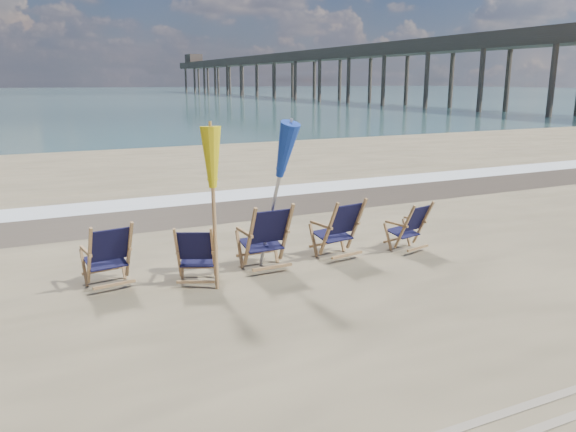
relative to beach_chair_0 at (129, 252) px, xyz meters
name	(u,v)px	position (x,y,z in m)	size (l,w,h in m)	color
ocean	(35,94)	(2.37, 125.37, -0.51)	(400.00, 400.00, 0.00)	#3A5D5F
surf_foam	(185,199)	(2.37, 5.67, -0.50)	(200.00, 1.40, 0.01)	silver
wet_sand_strip	(203,211)	(2.37, 4.17, -0.50)	(200.00, 2.60, 0.00)	#42362A
beach_chair_0	(129,252)	(0.00, 0.00, 0.00)	(0.65, 0.73, 1.01)	black
beach_chair_1	(213,255)	(1.11, -0.54, -0.04)	(0.59, 0.67, 0.93)	black
beach_chair_2	(287,235)	(2.39, -0.32, 0.05)	(0.72, 0.81, 1.12)	black
beach_chair_3	(356,226)	(3.75, -0.23, 0.02)	(0.68, 0.76, 1.06)	black
beach_chair_4	(423,225)	(5.05, -0.39, -0.05)	(0.58, 0.66, 0.91)	black
umbrella_yellow	(213,167)	(1.10, -0.64, 1.28)	(0.30, 0.30, 2.32)	#A97C4B
umbrella_blue	(273,151)	(2.17, -0.32, 1.41)	(0.30, 0.30, 2.45)	#A5A5AD
fishing_pier	(311,69)	(40.37, 71.37, 4.14)	(4.40, 140.00, 9.30)	#50433A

